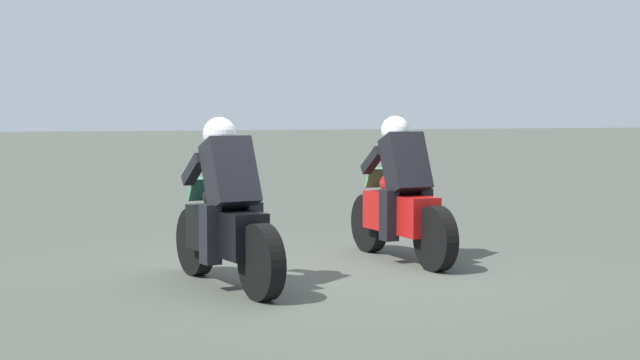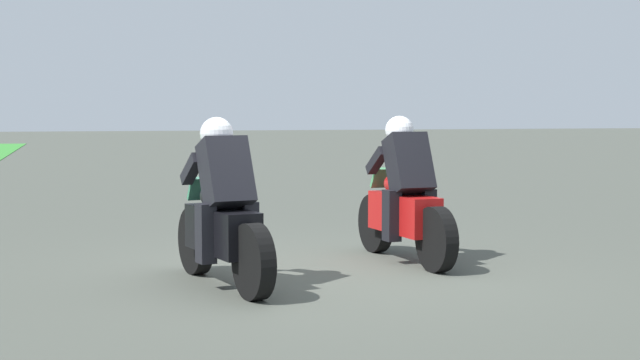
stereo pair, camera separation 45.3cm
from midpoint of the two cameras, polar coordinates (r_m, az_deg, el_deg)
The scene contains 3 objects.
ground_plane at distance 9.16m, azimuth -0.99°, elevation -5.66°, with size 120.00×120.00×0.00m, color #484C43.
rider_lane_a at distance 9.87m, azimuth 3.56°, elevation -1.29°, with size 2.04×0.58×1.51m.
rider_lane_b at distance 8.47m, azimuth -7.19°, elevation -2.24°, with size 2.02×0.66×1.51m.
Camera 1 is at (-8.61, 2.69, 1.58)m, focal length 53.33 mm.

